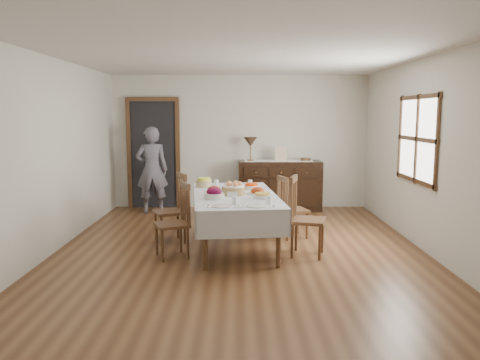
{
  "coord_description": "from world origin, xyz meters",
  "views": [
    {
      "loc": [
        -0.01,
        -6.25,
        1.84
      ],
      "look_at": [
        0.0,
        0.1,
        0.95
      ],
      "focal_mm": 35.0,
      "sensor_mm": 36.0,
      "label": 1
    }
  ],
  "objects_px": {
    "chair_right_far": "(290,207)",
    "person": "(152,167)",
    "dining_table": "(235,201)",
    "sideboard": "(280,185)",
    "chair_left_far": "(173,208)",
    "table_lamp": "(250,143)",
    "chair_left_near": "(176,220)",
    "chair_right_near": "(304,216)"
  },
  "relations": [
    {
      "from": "chair_left_near",
      "to": "chair_right_far",
      "type": "xyz_separation_m",
      "value": [
        1.59,
        0.97,
        -0.02
      ]
    },
    {
      "from": "chair_right_far",
      "to": "dining_table",
      "type": "bearing_deg",
      "value": 104.41
    },
    {
      "from": "chair_left_near",
      "to": "person",
      "type": "height_order",
      "value": "person"
    },
    {
      "from": "chair_left_near",
      "to": "table_lamp",
      "type": "height_order",
      "value": "table_lamp"
    },
    {
      "from": "chair_right_near",
      "to": "sideboard",
      "type": "xyz_separation_m",
      "value": [
        -0.06,
        2.98,
        -0.05
      ]
    },
    {
      "from": "chair_left_far",
      "to": "chair_right_far",
      "type": "distance_m",
      "value": 1.74
    },
    {
      "from": "sideboard",
      "to": "table_lamp",
      "type": "height_order",
      "value": "table_lamp"
    },
    {
      "from": "chair_right_far",
      "to": "person",
      "type": "relative_size",
      "value": 0.54
    },
    {
      "from": "chair_right_far",
      "to": "table_lamp",
      "type": "height_order",
      "value": "table_lamp"
    },
    {
      "from": "dining_table",
      "to": "chair_right_far",
      "type": "bearing_deg",
      "value": 26.8
    },
    {
      "from": "chair_right_near",
      "to": "person",
      "type": "relative_size",
      "value": 0.61
    },
    {
      "from": "dining_table",
      "to": "chair_right_near",
      "type": "bearing_deg",
      "value": -27.51
    },
    {
      "from": "chair_right_near",
      "to": "chair_right_far",
      "type": "distance_m",
      "value": 0.89
    },
    {
      "from": "chair_left_near",
      "to": "chair_left_far",
      "type": "height_order",
      "value": "chair_left_far"
    },
    {
      "from": "dining_table",
      "to": "person",
      "type": "relative_size",
      "value": 1.33
    },
    {
      "from": "chair_right_near",
      "to": "person",
      "type": "bearing_deg",
      "value": 57.83
    },
    {
      "from": "dining_table",
      "to": "sideboard",
      "type": "distance_m",
      "value": 2.76
    },
    {
      "from": "person",
      "to": "dining_table",
      "type": "bearing_deg",
      "value": 114.86
    },
    {
      "from": "dining_table",
      "to": "chair_left_far",
      "type": "bearing_deg",
      "value": 156.11
    },
    {
      "from": "dining_table",
      "to": "chair_left_near",
      "type": "xyz_separation_m",
      "value": [
        -0.76,
        -0.44,
        -0.17
      ]
    },
    {
      "from": "chair_left_near",
      "to": "table_lamp",
      "type": "relative_size",
      "value": 2.11
    },
    {
      "from": "table_lamp",
      "to": "person",
      "type": "bearing_deg",
      "value": -172.48
    },
    {
      "from": "sideboard",
      "to": "person",
      "type": "height_order",
      "value": "person"
    },
    {
      "from": "chair_right_far",
      "to": "chair_right_near",
      "type": "bearing_deg",
      "value": 167.03
    },
    {
      "from": "chair_left_near",
      "to": "chair_right_near",
      "type": "bearing_deg",
      "value": 70.09
    },
    {
      "from": "chair_left_near",
      "to": "chair_left_far",
      "type": "distance_m",
      "value": 0.75
    },
    {
      "from": "dining_table",
      "to": "table_lamp",
      "type": "distance_m",
      "value": 2.69
    },
    {
      "from": "dining_table",
      "to": "table_lamp",
      "type": "height_order",
      "value": "table_lamp"
    },
    {
      "from": "person",
      "to": "chair_left_far",
      "type": "bearing_deg",
      "value": 99.3
    },
    {
      "from": "dining_table",
      "to": "chair_left_far",
      "type": "xyz_separation_m",
      "value": [
        -0.9,
        0.29,
        -0.16
      ]
    },
    {
      "from": "person",
      "to": "table_lamp",
      "type": "xyz_separation_m",
      "value": [
        1.85,
        0.24,
        0.44
      ]
    },
    {
      "from": "chair_right_far",
      "to": "person",
      "type": "distance_m",
      "value": 3.04
    },
    {
      "from": "chair_right_far",
      "to": "table_lamp",
      "type": "xyz_separation_m",
      "value": [
        -0.55,
        2.07,
        0.84
      ]
    },
    {
      "from": "chair_left_far",
      "to": "sideboard",
      "type": "relative_size",
      "value": 0.63
    },
    {
      "from": "chair_right_near",
      "to": "person",
      "type": "distance_m",
      "value": 3.69
    },
    {
      "from": "person",
      "to": "table_lamp",
      "type": "height_order",
      "value": "person"
    },
    {
      "from": "dining_table",
      "to": "chair_right_far",
      "type": "relative_size",
      "value": 2.46
    },
    {
      "from": "chair_right_far",
      "to": "sideboard",
      "type": "xyz_separation_m",
      "value": [
        0.02,
        2.1,
        0.01
      ]
    },
    {
      "from": "dining_table",
      "to": "chair_right_far",
      "type": "height_order",
      "value": "chair_right_far"
    },
    {
      "from": "chair_left_far",
      "to": "person",
      "type": "bearing_deg",
      "value": 174.22
    },
    {
      "from": "dining_table",
      "to": "person",
      "type": "height_order",
      "value": "person"
    },
    {
      "from": "chair_left_far",
      "to": "sideboard",
      "type": "height_order",
      "value": "chair_left_far"
    }
  ]
}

